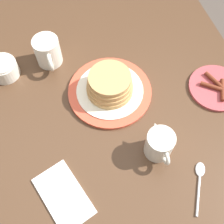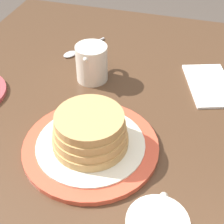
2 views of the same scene
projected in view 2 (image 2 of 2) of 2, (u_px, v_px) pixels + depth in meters
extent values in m
cube|color=#4C3321|center=(80.00, 162.00, 0.69)|extent=(1.37, 0.92, 0.03)
cube|color=#4C3321|center=(49.00, 96.00, 1.48)|extent=(0.07, 0.07, 0.74)
cylinder|color=#DB5138|center=(91.00, 147.00, 0.70)|extent=(0.28, 0.28, 0.01)
cylinder|color=white|center=(91.00, 144.00, 0.69)|extent=(0.22, 0.22, 0.00)
cylinder|color=tan|center=(90.00, 140.00, 0.68)|extent=(0.15, 0.15, 0.02)
cylinder|color=tan|center=(90.00, 133.00, 0.67)|extent=(0.15, 0.15, 0.02)
cylinder|color=tan|center=(90.00, 127.00, 0.66)|extent=(0.14, 0.14, 0.02)
cylinder|color=tan|center=(89.00, 119.00, 0.65)|extent=(0.13, 0.13, 0.02)
torus|color=silver|center=(160.00, 215.00, 0.53)|extent=(0.07, 0.01, 0.07)
cylinder|color=#472819|center=(157.00, 224.00, 0.47)|extent=(0.08, 0.08, 0.00)
cylinder|color=silver|center=(92.00, 63.00, 0.86)|extent=(0.08, 0.08, 0.09)
cone|color=silver|center=(86.00, 59.00, 0.81)|extent=(0.04, 0.04, 0.04)
torus|color=silver|center=(97.00, 52.00, 0.88)|extent=(0.05, 0.01, 0.05)
cube|color=white|center=(210.00, 85.00, 0.86)|extent=(0.20, 0.16, 0.01)
cylinder|color=silver|center=(90.00, 45.00, 1.01)|extent=(0.10, 0.06, 0.01)
ellipsoid|color=silver|center=(70.00, 54.00, 0.97)|extent=(0.05, 0.05, 0.01)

